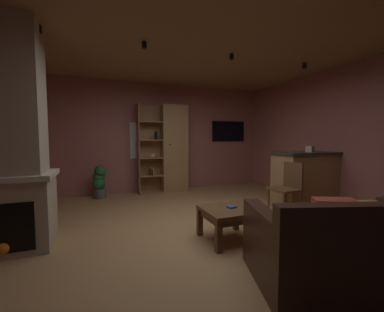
{
  "coord_description": "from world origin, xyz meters",
  "views": [
    {
      "loc": [
        -1.4,
        -3.19,
        1.32
      ],
      "look_at": [
        0.0,
        0.4,
        1.05
      ],
      "focal_mm": 22.8,
      "sensor_mm": 36.0,
      "label": 1
    }
  ],
  "objects_px": {
    "kitchen_bar_counter": "(310,179)",
    "wall_mounted_tv": "(228,131)",
    "leather_couch": "(349,251)",
    "table_book_0": "(232,207)",
    "dining_chair": "(288,185)",
    "potted_floor_plant": "(100,181)",
    "coffee_table": "(228,215)",
    "tissue_box": "(310,149)",
    "bookshelf_cabinet": "(171,149)",
    "stone_fireplace": "(8,148)"
  },
  "relations": [
    {
      "from": "potted_floor_plant",
      "to": "kitchen_bar_counter",
      "type": "bearing_deg",
      "value": -29.61
    },
    {
      "from": "dining_chair",
      "to": "potted_floor_plant",
      "type": "height_order",
      "value": "dining_chair"
    },
    {
      "from": "bookshelf_cabinet",
      "to": "wall_mounted_tv",
      "type": "height_order",
      "value": "bookshelf_cabinet"
    },
    {
      "from": "potted_floor_plant",
      "to": "dining_chair",
      "type": "bearing_deg",
      "value": -39.73
    },
    {
      "from": "kitchen_bar_counter",
      "to": "dining_chair",
      "type": "distance_m",
      "value": 0.9
    },
    {
      "from": "leather_couch",
      "to": "coffee_table",
      "type": "distance_m",
      "value": 1.36
    },
    {
      "from": "bookshelf_cabinet",
      "to": "coffee_table",
      "type": "distance_m",
      "value": 3.23
    },
    {
      "from": "bookshelf_cabinet",
      "to": "table_book_0",
      "type": "relative_size",
      "value": 19.17
    },
    {
      "from": "wall_mounted_tv",
      "to": "stone_fireplace",
      "type": "bearing_deg",
      "value": -149.48
    },
    {
      "from": "stone_fireplace",
      "to": "coffee_table",
      "type": "xyz_separation_m",
      "value": [
        2.55,
        -0.73,
        -0.89
      ]
    },
    {
      "from": "kitchen_bar_counter",
      "to": "tissue_box",
      "type": "relative_size",
      "value": 12.67
    },
    {
      "from": "leather_couch",
      "to": "table_book_0",
      "type": "distance_m",
      "value": 1.35
    },
    {
      "from": "coffee_table",
      "to": "table_book_0",
      "type": "height_order",
      "value": "table_book_0"
    },
    {
      "from": "tissue_box",
      "to": "potted_floor_plant",
      "type": "bearing_deg",
      "value": 150.17
    },
    {
      "from": "stone_fireplace",
      "to": "coffee_table",
      "type": "distance_m",
      "value": 2.8
    },
    {
      "from": "kitchen_bar_counter",
      "to": "wall_mounted_tv",
      "type": "distance_m",
      "value": 2.75
    },
    {
      "from": "kitchen_bar_counter",
      "to": "potted_floor_plant",
      "type": "distance_m",
      "value": 4.43
    },
    {
      "from": "leather_couch",
      "to": "table_book_0",
      "type": "bearing_deg",
      "value": 111.08
    },
    {
      "from": "wall_mounted_tv",
      "to": "potted_floor_plant",
      "type": "bearing_deg",
      "value": -174.3
    },
    {
      "from": "potted_floor_plant",
      "to": "wall_mounted_tv",
      "type": "bearing_deg",
      "value": 5.7
    },
    {
      "from": "stone_fireplace",
      "to": "potted_floor_plant",
      "type": "xyz_separation_m",
      "value": [
        1.01,
        2.28,
        -0.83
      ]
    },
    {
      "from": "bookshelf_cabinet",
      "to": "leather_couch",
      "type": "relative_size",
      "value": 1.15
    },
    {
      "from": "tissue_box",
      "to": "coffee_table",
      "type": "relative_size",
      "value": 0.18
    },
    {
      "from": "leather_couch",
      "to": "table_book_0",
      "type": "relative_size",
      "value": 16.7
    },
    {
      "from": "kitchen_bar_counter",
      "to": "leather_couch",
      "type": "distance_m",
      "value": 2.73
    },
    {
      "from": "dining_chair",
      "to": "kitchen_bar_counter",
      "type": "bearing_deg",
      "value": 20.3
    },
    {
      "from": "table_book_0",
      "to": "coffee_table",
      "type": "bearing_deg",
      "value": -175.16
    },
    {
      "from": "potted_floor_plant",
      "to": "coffee_table",
      "type": "bearing_deg",
      "value": -62.86
    },
    {
      "from": "coffee_table",
      "to": "tissue_box",
      "type": "bearing_deg",
      "value": 19.97
    },
    {
      "from": "stone_fireplace",
      "to": "tissue_box",
      "type": "bearing_deg",
      "value": 1.17
    },
    {
      "from": "kitchen_bar_counter",
      "to": "coffee_table",
      "type": "relative_size",
      "value": 2.33
    },
    {
      "from": "leather_couch",
      "to": "dining_chair",
      "type": "distance_m",
      "value": 2.0
    },
    {
      "from": "stone_fireplace",
      "to": "kitchen_bar_counter",
      "type": "height_order",
      "value": "stone_fireplace"
    },
    {
      "from": "leather_couch",
      "to": "stone_fireplace",
      "type": "bearing_deg",
      "value": 147.38
    },
    {
      "from": "kitchen_bar_counter",
      "to": "wall_mounted_tv",
      "type": "height_order",
      "value": "wall_mounted_tv"
    },
    {
      "from": "tissue_box",
      "to": "leather_couch",
      "type": "bearing_deg",
      "value": -129.87
    },
    {
      "from": "dining_chair",
      "to": "wall_mounted_tv",
      "type": "height_order",
      "value": "wall_mounted_tv"
    },
    {
      "from": "dining_chair",
      "to": "leather_couch",
      "type": "bearing_deg",
      "value": -117.72
    },
    {
      "from": "dining_chair",
      "to": "potted_floor_plant",
      "type": "distance_m",
      "value": 3.91
    },
    {
      "from": "leather_couch",
      "to": "dining_chair",
      "type": "bearing_deg",
      "value": 62.28
    },
    {
      "from": "table_book_0",
      "to": "kitchen_bar_counter",
      "type": "bearing_deg",
      "value": 20.0
    },
    {
      "from": "kitchen_bar_counter",
      "to": "wall_mounted_tv",
      "type": "bearing_deg",
      "value": 98.92
    },
    {
      "from": "table_book_0",
      "to": "potted_floor_plant",
      "type": "relative_size",
      "value": 0.15
    },
    {
      "from": "coffee_table",
      "to": "wall_mounted_tv",
      "type": "distance_m",
      "value": 4.04
    },
    {
      "from": "dining_chair",
      "to": "table_book_0",
      "type": "bearing_deg",
      "value": -160.19
    },
    {
      "from": "table_book_0",
      "to": "tissue_box",
      "type": "bearing_deg",
      "value": 20.3
    },
    {
      "from": "bookshelf_cabinet",
      "to": "coffee_table",
      "type": "height_order",
      "value": "bookshelf_cabinet"
    },
    {
      "from": "bookshelf_cabinet",
      "to": "tissue_box",
      "type": "relative_size",
      "value": 17.93
    },
    {
      "from": "wall_mounted_tv",
      "to": "coffee_table",
      "type": "bearing_deg",
      "value": -119.62
    },
    {
      "from": "dining_chair",
      "to": "wall_mounted_tv",
      "type": "bearing_deg",
      "value": 81.1
    }
  ]
}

